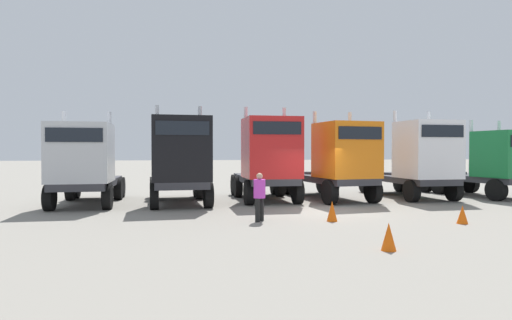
{
  "coord_description": "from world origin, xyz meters",
  "views": [
    {
      "loc": [
        -5.54,
        -16.79,
        2.37
      ],
      "look_at": [
        -1.95,
        4.3,
        1.94
      ],
      "focal_mm": 31.17,
      "sensor_mm": 36.0,
      "label": 1
    }
  ],
  "objects_px": {
    "traffic_cone_mid": "(332,211)",
    "semi_truck_silver": "(84,163)",
    "semi_truck_orange": "(339,161)",
    "semi_truck_white": "(420,159)",
    "semi_truck_red": "(269,158)",
    "semi_truck_green": "(494,163)",
    "traffic_cone_near": "(462,215)",
    "visitor_with_camera": "(260,194)",
    "traffic_cone_far": "(389,237)",
    "semi_truck_black": "(180,160)"
  },
  "relations": [
    {
      "from": "semi_truck_red",
      "to": "semi_truck_green",
      "type": "height_order",
      "value": "semi_truck_red"
    },
    {
      "from": "semi_truck_silver",
      "to": "semi_truck_white",
      "type": "bearing_deg",
      "value": 90.16
    },
    {
      "from": "traffic_cone_near",
      "to": "semi_truck_red",
      "type": "bearing_deg",
      "value": 125.23
    },
    {
      "from": "semi_truck_silver",
      "to": "visitor_with_camera",
      "type": "bearing_deg",
      "value": 51.19
    },
    {
      "from": "semi_truck_white",
      "to": "traffic_cone_near",
      "type": "relative_size",
      "value": 10.45
    },
    {
      "from": "visitor_with_camera",
      "to": "traffic_cone_near",
      "type": "distance_m",
      "value": 6.67
    },
    {
      "from": "semi_truck_silver",
      "to": "semi_truck_black",
      "type": "distance_m",
      "value": 4.05
    },
    {
      "from": "semi_truck_red",
      "to": "traffic_cone_mid",
      "type": "bearing_deg",
      "value": 8.45
    },
    {
      "from": "semi_truck_red",
      "to": "semi_truck_green",
      "type": "relative_size",
      "value": 0.91
    },
    {
      "from": "semi_truck_black",
      "to": "traffic_cone_mid",
      "type": "distance_m",
      "value": 7.46
    },
    {
      "from": "traffic_cone_near",
      "to": "semi_truck_black",
      "type": "bearing_deg",
      "value": 144.92
    },
    {
      "from": "semi_truck_orange",
      "to": "traffic_cone_far",
      "type": "distance_m",
      "value": 10.66
    },
    {
      "from": "semi_truck_silver",
      "to": "semi_truck_green",
      "type": "distance_m",
      "value": 19.7
    },
    {
      "from": "semi_truck_silver",
      "to": "semi_truck_orange",
      "type": "xyz_separation_m",
      "value": [
        11.46,
        0.22,
        0.08
      ]
    },
    {
      "from": "semi_truck_white",
      "to": "traffic_cone_near",
      "type": "bearing_deg",
      "value": -21.81
    },
    {
      "from": "traffic_cone_far",
      "to": "traffic_cone_mid",
      "type": "bearing_deg",
      "value": 88.05
    },
    {
      "from": "visitor_with_camera",
      "to": "traffic_cone_near",
      "type": "bearing_deg",
      "value": -154.4
    },
    {
      "from": "semi_truck_green",
      "to": "traffic_cone_mid",
      "type": "height_order",
      "value": "semi_truck_green"
    },
    {
      "from": "semi_truck_black",
      "to": "semi_truck_white",
      "type": "xyz_separation_m",
      "value": [
        11.65,
        0.67,
        -0.02
      ]
    },
    {
      "from": "traffic_cone_mid",
      "to": "semi_truck_white",
      "type": "bearing_deg",
      "value": 41.81
    },
    {
      "from": "traffic_cone_near",
      "to": "semi_truck_green",
      "type": "bearing_deg",
      "value": 46.86
    },
    {
      "from": "visitor_with_camera",
      "to": "traffic_cone_mid",
      "type": "height_order",
      "value": "visitor_with_camera"
    },
    {
      "from": "semi_truck_orange",
      "to": "semi_truck_red",
      "type": "bearing_deg",
      "value": -100.77
    },
    {
      "from": "traffic_cone_mid",
      "to": "traffic_cone_far",
      "type": "relative_size",
      "value": 1.03
    },
    {
      "from": "semi_truck_silver",
      "to": "traffic_cone_far",
      "type": "bearing_deg",
      "value": 40.78
    },
    {
      "from": "semi_truck_silver",
      "to": "semi_truck_orange",
      "type": "bearing_deg",
      "value": 90.11
    },
    {
      "from": "semi_truck_orange",
      "to": "semi_truck_white",
      "type": "xyz_separation_m",
      "value": [
        4.22,
        0.09,
        0.04
      ]
    },
    {
      "from": "semi_truck_red",
      "to": "semi_truck_orange",
      "type": "xyz_separation_m",
      "value": [
        3.36,
        -0.17,
        -0.11
      ]
    },
    {
      "from": "semi_truck_silver",
      "to": "semi_truck_orange",
      "type": "height_order",
      "value": "semi_truck_orange"
    },
    {
      "from": "semi_truck_white",
      "to": "traffic_cone_mid",
      "type": "distance_m",
      "value": 8.99
    },
    {
      "from": "semi_truck_white",
      "to": "semi_truck_orange",
      "type": "bearing_deg",
      "value": -90.67
    },
    {
      "from": "semi_truck_orange",
      "to": "traffic_cone_near",
      "type": "xyz_separation_m",
      "value": [
        1.67,
        -6.97,
        -1.63
      ]
    },
    {
      "from": "visitor_with_camera",
      "to": "semi_truck_silver",
      "type": "bearing_deg",
      "value": 1.39
    },
    {
      "from": "visitor_with_camera",
      "to": "semi_truck_orange",
      "type": "bearing_deg",
      "value": -92.3
    },
    {
      "from": "semi_truck_white",
      "to": "traffic_cone_mid",
      "type": "height_order",
      "value": "semi_truck_white"
    },
    {
      "from": "traffic_cone_near",
      "to": "traffic_cone_mid",
      "type": "height_order",
      "value": "traffic_cone_mid"
    },
    {
      "from": "semi_truck_orange",
      "to": "traffic_cone_far",
      "type": "bearing_deg",
      "value": -21.77
    },
    {
      "from": "semi_truck_white",
      "to": "traffic_cone_far",
      "type": "relative_size",
      "value": 9.26
    },
    {
      "from": "semi_truck_orange",
      "to": "semi_truck_white",
      "type": "distance_m",
      "value": 4.22
    },
    {
      "from": "traffic_cone_mid",
      "to": "semi_truck_silver",
      "type": "bearing_deg",
      "value": 148.45
    },
    {
      "from": "traffic_cone_near",
      "to": "traffic_cone_far",
      "type": "bearing_deg",
      "value": -142.05
    },
    {
      "from": "semi_truck_white",
      "to": "semi_truck_green",
      "type": "bearing_deg",
      "value": 87.28
    },
    {
      "from": "semi_truck_white",
      "to": "semi_truck_green",
      "type": "height_order",
      "value": "semi_truck_white"
    },
    {
      "from": "semi_truck_green",
      "to": "traffic_cone_near",
      "type": "distance_m",
      "value": 9.71
    },
    {
      "from": "semi_truck_white",
      "to": "traffic_cone_near",
      "type": "xyz_separation_m",
      "value": [
        -2.55,
        -7.06,
        -1.67
      ]
    },
    {
      "from": "semi_truck_silver",
      "to": "semi_truck_red",
      "type": "bearing_deg",
      "value": 91.73
    },
    {
      "from": "traffic_cone_far",
      "to": "semi_truck_black",
      "type": "bearing_deg",
      "value": 116.95
    },
    {
      "from": "semi_truck_orange",
      "to": "semi_truck_white",
      "type": "bearing_deg",
      "value": 83.34
    },
    {
      "from": "semi_truck_silver",
      "to": "traffic_cone_near",
      "type": "relative_size",
      "value": 10.25
    },
    {
      "from": "traffic_cone_mid",
      "to": "semi_truck_red",
      "type": "bearing_deg",
      "value": 99.49
    }
  ]
}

